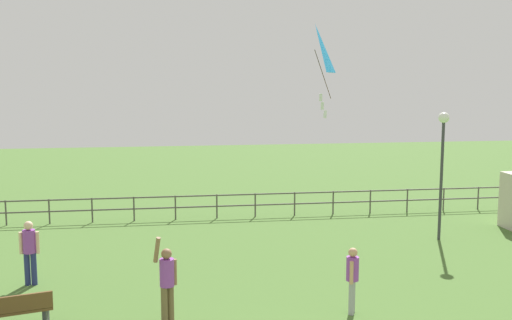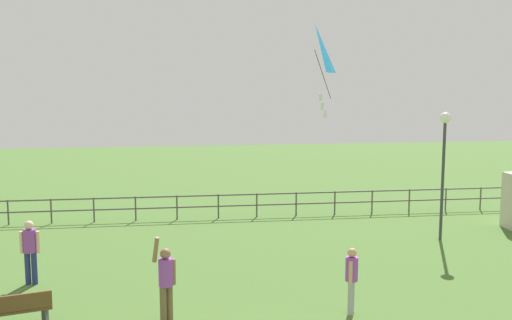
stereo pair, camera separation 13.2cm
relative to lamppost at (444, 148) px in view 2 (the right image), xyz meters
The scene contains 7 objects.
lamppost is the anchor object (origin of this frame).
park_bench 13.86m from the lamppost, 155.35° to the right, with size 1.55×0.78×0.85m.
person_1 7.89m from the lamppost, 130.44° to the right, with size 0.29×0.44×1.57m.
person_5 13.16m from the lamppost, 168.30° to the right, with size 0.52×0.32×1.73m.
person_7 10.99m from the lamppost, 147.93° to the right, with size 0.53×0.38×2.03m.
kite_0 6.97m from the lamppost, 146.67° to the right, with size 0.80×0.99×2.37m.
waterfront_railing 8.56m from the lamppost, 148.64° to the left, with size 36.05×0.06×0.95m.
Camera 2 is at (-2.38, -8.73, 5.39)m, focal length 41.57 mm.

